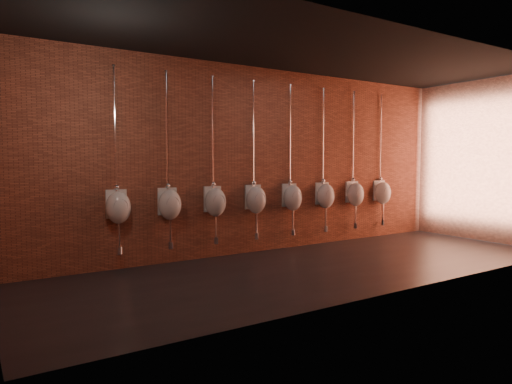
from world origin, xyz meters
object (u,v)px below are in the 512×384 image
urinal_3 (256,199)px  urinal_5 (325,195)px  urinal_2 (215,201)px  urinal_7 (383,192)px  urinal_1 (170,204)px  urinal_4 (292,197)px  urinal_6 (355,194)px  urinal_0 (118,206)px

urinal_3 → urinal_5: (1.57, 0.00, 0.00)m
urinal_2 → urinal_7: size_ratio=1.00×
urinal_1 → urinal_4: (2.35, 0.00, 0.00)m
urinal_4 → urinal_7: 2.35m
urinal_2 → urinal_6: same height
urinal_3 → urinal_5: same height
urinal_1 → urinal_2: (0.78, 0.00, 0.00)m
urinal_0 → urinal_5: bearing=0.0°
urinal_0 → urinal_7: same height
urinal_6 → urinal_7: (0.78, 0.00, 0.00)m
urinal_4 → urinal_7: same height
urinal_1 → urinal_2: 0.78m
urinal_2 → urinal_6: bearing=0.0°
urinal_0 → urinal_1: bearing=0.0°
urinal_3 → urinal_4: (0.78, 0.00, 0.00)m
urinal_5 → urinal_7: (1.57, 0.00, 0.00)m
urinal_0 → urinal_7: 5.49m
urinal_5 → urinal_2: bearing=180.0°
urinal_6 → urinal_4: bearing=180.0°
urinal_0 → urinal_3: same height
urinal_5 → urinal_7: bearing=0.0°
urinal_0 → urinal_4: (3.14, 0.00, 0.00)m
urinal_1 → urinal_7: 4.70m
urinal_3 → urinal_4: 0.78m
urinal_4 → urinal_5: (0.78, 0.00, 0.00)m
urinal_2 → urinal_3: 0.78m
urinal_0 → urinal_6: same height
urinal_1 → urinal_7: bearing=0.0°
urinal_4 → urinal_5: size_ratio=1.00×
urinal_0 → urinal_6: size_ratio=1.00×
urinal_3 → urinal_7: (3.14, 0.00, 0.00)m
urinal_3 → urinal_6: (2.35, 0.00, 0.00)m
urinal_1 → urinal_5: size_ratio=1.00×
urinal_6 → urinal_7: same height
urinal_2 → urinal_0: bearing=180.0°
urinal_0 → urinal_7: (5.49, 0.00, 0.00)m
urinal_6 → urinal_7: 0.78m
urinal_3 → urinal_6: size_ratio=1.00×
urinal_6 → urinal_7: size_ratio=1.00×
urinal_0 → urinal_2: bearing=0.0°
urinal_2 → urinal_6: 3.14m
urinal_1 → urinal_6: (3.92, 0.00, 0.00)m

